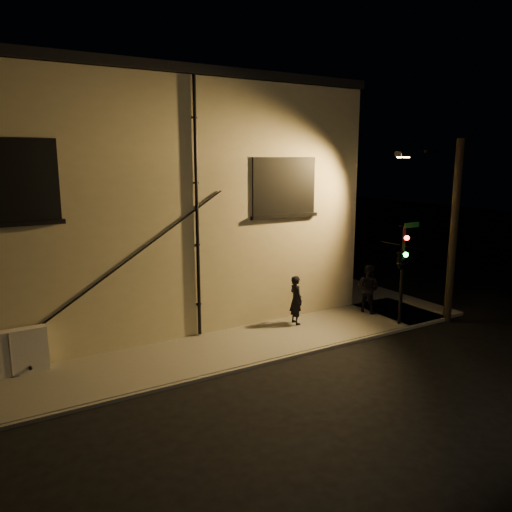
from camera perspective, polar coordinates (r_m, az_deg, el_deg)
ground at (r=15.59m, az=4.32°, el=-11.42°), size 90.00×90.00×0.00m
sidewalk at (r=19.66m, az=-0.15°, el=-6.35°), size 21.00×16.00×0.12m
building at (r=21.46m, az=-16.44°, el=6.52°), size 16.20×12.23×8.80m
utility_cabinet at (r=15.37m, az=-26.31°, el=-9.93°), size 1.93×0.32×1.27m
pedestrian_a at (r=17.90m, az=4.58°, el=-5.02°), size 0.48×0.68×1.76m
pedestrian_b at (r=19.68m, az=12.69°, el=-3.59°), size 0.93×1.07×1.87m
traffic_signal at (r=17.98m, az=16.28°, el=-0.20°), size 1.18×2.12×3.64m
streetlamp_pole at (r=19.30m, az=21.31°, el=3.25°), size 2.01×1.38×6.66m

